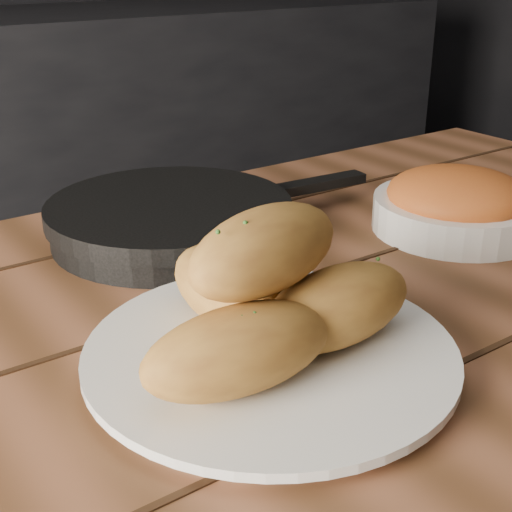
{
  "coord_description": "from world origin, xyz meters",
  "views": [
    {
      "loc": [
        -0.51,
        -0.26,
        1.06
      ],
      "look_at": [
        -0.21,
        0.15,
        0.84
      ],
      "focal_mm": 50.0,
      "sensor_mm": 36.0,
      "label": 1
    }
  ],
  "objects_px": {
    "skillet": "(172,219)",
    "bowl": "(457,204)",
    "table": "(234,462)",
    "bread_rolls": "(268,298)",
    "plate": "(270,356)"
  },
  "relations": [
    {
      "from": "plate",
      "to": "skillet",
      "type": "xyz_separation_m",
      "value": [
        0.07,
        0.29,
        0.01
      ]
    },
    {
      "from": "table",
      "to": "skillet",
      "type": "distance_m",
      "value": 0.31
    },
    {
      "from": "bread_rolls",
      "to": "bowl",
      "type": "height_order",
      "value": "bread_rolls"
    },
    {
      "from": "table",
      "to": "plate",
      "type": "bearing_deg",
      "value": -25.37
    },
    {
      "from": "plate",
      "to": "skillet",
      "type": "relative_size",
      "value": 0.72
    },
    {
      "from": "bowl",
      "to": "plate",
      "type": "bearing_deg",
      "value": -162.25
    },
    {
      "from": "skillet",
      "to": "bowl",
      "type": "height_order",
      "value": "bowl"
    },
    {
      "from": "bread_rolls",
      "to": "table",
      "type": "bearing_deg",
      "value": 144.35
    },
    {
      "from": "table",
      "to": "bread_rolls",
      "type": "bearing_deg",
      "value": -35.65
    },
    {
      "from": "table",
      "to": "bowl",
      "type": "height_order",
      "value": "bowl"
    },
    {
      "from": "table",
      "to": "plate",
      "type": "distance_m",
      "value": 0.11
    },
    {
      "from": "table",
      "to": "bowl",
      "type": "relative_size",
      "value": 8.22
    },
    {
      "from": "plate",
      "to": "skillet",
      "type": "height_order",
      "value": "skillet"
    },
    {
      "from": "skillet",
      "to": "bowl",
      "type": "distance_m",
      "value": 0.33
    },
    {
      "from": "bread_rolls",
      "to": "bowl",
      "type": "bearing_deg",
      "value": 17.96
    }
  ]
}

